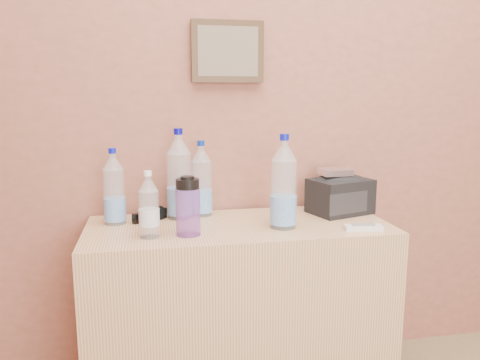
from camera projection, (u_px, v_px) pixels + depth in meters
The scene contains 12 objects.
picture_frame at pixel (228, 52), 1.93m from camera, with size 0.30×0.03×0.25m, color #382311, non-canonical shape.
dresser at pixel (239, 312), 1.88m from camera, with size 1.17×0.49×0.73m, color tan.
pet_large_a at pixel (114, 191), 1.81m from camera, with size 0.08×0.08×0.30m.
pet_large_b at pixel (179, 179), 1.89m from camera, with size 0.10×0.10×0.37m.
pet_large_c at pixel (201, 183), 1.93m from camera, with size 0.08×0.08×0.31m.
pet_large_d at pixel (284, 187), 1.75m from camera, with size 0.10×0.10×0.35m.
pet_small at pixel (149, 208), 1.63m from camera, with size 0.07×0.07×0.24m.
nalgene_bottle at pixel (188, 206), 1.66m from camera, with size 0.09×0.09×0.21m.
sunglasses at pixel (150, 216), 1.87m from camera, with size 0.15×0.06×0.04m, color black, non-canonical shape.
ac_remote at pixel (363, 228), 1.74m from camera, with size 0.14×0.04×0.02m, color white.
toiletry_bag at pixel (340, 194), 1.98m from camera, with size 0.24×0.18×0.17m, color black, non-canonical shape.
foil_packet at pixel (335, 172), 1.96m from camera, with size 0.12×0.10×0.03m, color silver.
Camera 1 is at (-0.65, 0.01, 1.22)m, focal length 35.00 mm.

